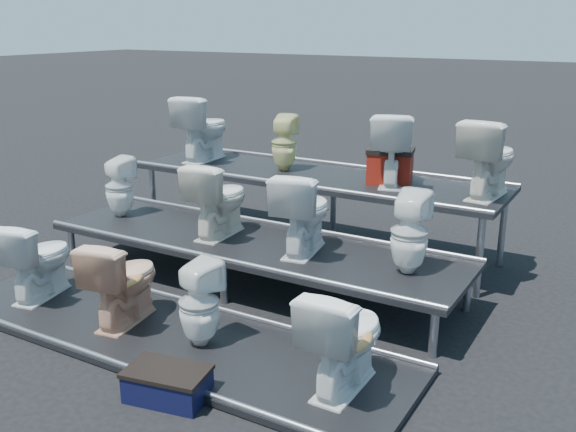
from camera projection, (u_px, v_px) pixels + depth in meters
The scene contains 18 objects.
ground at pixel (253, 285), 6.33m from camera, with size 80.00×80.00×0.00m, color black.
tier_front at pixel (166, 336), 5.25m from camera, with size 4.20×1.20×0.06m, color black.
tier_mid at pixel (252, 263), 6.26m from camera, with size 4.20×1.20×0.46m, color black.
tier_back at pixel (315, 211), 7.28m from camera, with size 4.20×1.20×0.86m, color black.
toilet_0 at pixel (38, 258), 5.84m from camera, with size 0.41×0.72×0.73m, color white.
toilet_1 at pixel (123, 280), 5.34m from camera, with size 0.42×0.73×0.75m, color #E4A985.
toilet_2 at pixel (199, 303), 4.96m from camera, with size 0.31×0.32×0.70m, color white.
toilet_3 at pixel (344, 337), 4.36m from camera, with size 0.43×0.75×0.77m, color white.
toilet_4 at pixel (119, 187), 6.92m from camera, with size 0.29×0.30×0.65m, color white.
toilet_5 at pixel (218, 199), 6.27m from camera, with size 0.42×0.73×0.75m, color white.
toilet_6 at pixel (303, 212), 5.81m from camera, with size 0.43×0.75×0.76m, color white.
toilet_7 at pixel (410, 233), 5.34m from camera, with size 0.32×0.32×0.70m, color white.
toilet_8 at pixel (203, 128), 7.78m from camera, with size 0.44×0.78×0.79m, color white.
toilet_9 at pixel (284, 143), 7.25m from camera, with size 0.29×0.29×0.64m, color beige.
toilet_10 at pixel (393, 148), 6.61m from camera, with size 0.42×0.74×0.76m, color white.
toilet_11 at pixel (489, 158), 6.14m from camera, with size 0.43×0.75×0.77m, color white.
red_crate at pixel (390, 168), 6.73m from camera, with size 0.45×0.36×0.32m, color maroon.
step_stool at pixel (168, 386), 4.40m from camera, with size 0.55×0.33×0.20m, color black.
Camera 1 is at (3.24, -4.89, 2.50)m, focal length 40.00 mm.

